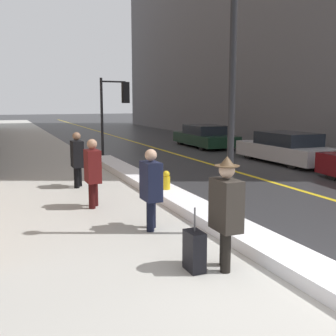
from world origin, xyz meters
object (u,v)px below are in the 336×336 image
object	(u,v)px
pedestrian_in_fedora	(226,209)
traffic_light_near	(117,101)
pedestrian_with_shoulder_bag	(151,186)
pedestrian_in_glasses	(93,170)
parked_car_silver	(286,148)
lamp_post	(232,65)
fire_hydrant	(166,184)
rolling_suitcase	(194,251)
parked_car_dark_green	(205,136)
pedestrian_trailing	(77,157)

from	to	relation	value
pedestrian_in_fedora	traffic_light_near	bearing A→B (deg)	171.29
pedestrian_with_shoulder_bag	pedestrian_in_glasses	bearing A→B (deg)	-163.04
pedestrian_in_fedora	parked_car_silver	size ratio (longest dim) A/B	0.36
lamp_post	parked_car_silver	size ratio (longest dim) A/B	1.11
pedestrian_in_fedora	fire_hydrant	bearing A→B (deg)	168.21
pedestrian_in_fedora	pedestrian_in_glasses	distance (m)	4.45
parked_car_silver	rolling_suitcase	xyz separation A→B (m)	(-8.16, -8.54, -0.28)
lamp_post	parked_car_silver	xyz separation A→B (m)	(6.82, 7.22, -2.49)
pedestrian_with_shoulder_bag	pedestrian_in_fedora	bearing A→B (deg)	8.53
parked_car_dark_green	fire_hydrant	world-z (taller)	parked_car_dark_green
lamp_post	parked_car_silver	world-z (taller)	lamp_post
parked_car_dark_green	lamp_post	bearing A→B (deg)	156.34
pedestrian_in_glasses	parked_car_dark_green	distance (m)	13.78
traffic_light_near	parked_car_dark_green	bearing A→B (deg)	18.21
lamp_post	pedestrian_in_glasses	bearing A→B (deg)	123.33
lamp_post	pedestrian_with_shoulder_bag	xyz separation A→B (m)	(-1.25, 0.80, -2.20)
lamp_post	rolling_suitcase	bearing A→B (deg)	-135.34
lamp_post	pedestrian_in_fedora	xyz separation A→B (m)	(-0.90, -1.43, -2.15)
pedestrian_trailing	pedestrian_in_glasses	bearing A→B (deg)	-2.29
lamp_post	traffic_light_near	xyz separation A→B (m)	(0.93, 11.15, -0.61)
parked_car_silver	parked_car_dark_green	size ratio (longest dim) A/B	0.97
traffic_light_near	pedestrian_with_shoulder_bag	xyz separation A→B (m)	(-2.18, -10.36, -1.60)
pedestrian_in_fedora	parked_car_silver	bearing A→B (deg)	137.82
pedestrian_in_fedora	fire_hydrant	size ratio (longest dim) A/B	2.40
pedestrian_in_glasses	pedestrian_in_fedora	bearing A→B (deg)	12.70
lamp_post	fire_hydrant	size ratio (longest dim) A/B	7.37
lamp_post	pedestrian_trailing	bearing A→B (deg)	108.78
lamp_post	traffic_light_near	size ratio (longest dim) A/B	1.51
parked_car_dark_green	pedestrian_with_shoulder_bag	bearing A→B (deg)	150.78
pedestrian_with_shoulder_bag	parked_car_dark_green	size ratio (longest dim) A/B	0.33
parked_car_silver	rolling_suitcase	bearing A→B (deg)	135.86
lamp_post	pedestrian_in_fedora	bearing A→B (deg)	-122.04
pedestrian_with_shoulder_bag	fire_hydrant	world-z (taller)	pedestrian_with_shoulder_bag
lamp_post	traffic_light_near	distance (m)	11.21
parked_car_dark_green	rolling_suitcase	size ratio (longest dim) A/B	5.04
traffic_light_near	rolling_suitcase	world-z (taller)	traffic_light_near
traffic_light_near	lamp_post	bearing A→B (deg)	-101.86
pedestrian_in_glasses	fire_hydrant	size ratio (longest dim) A/B	2.29
pedestrian_in_fedora	parked_car_silver	distance (m)	11.59
pedestrian_trailing	parked_car_dark_green	xyz separation A→B (m)	(8.35, 8.42, -0.31)
pedestrian_with_shoulder_bag	parked_car_silver	size ratio (longest dim) A/B	0.34
pedestrian_in_glasses	parked_car_silver	distance (m)	9.74
traffic_light_near	rolling_suitcase	distance (m)	12.87
lamp_post	pedestrian_in_fedora	distance (m)	2.74
pedestrian_in_glasses	pedestrian_trailing	size ratio (longest dim) A/B	1.01
lamp_post	traffic_light_near	bearing A→B (deg)	85.23
pedestrian_in_fedora	pedestrian_in_glasses	size ratio (longest dim) A/B	1.05
pedestrian_with_shoulder_bag	parked_car_dark_green	xyz separation A→B (m)	(7.77, 13.00, -0.30)
pedestrian_trailing	rolling_suitcase	distance (m)	6.75
traffic_light_near	pedestrian_with_shoulder_bag	distance (m)	10.70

